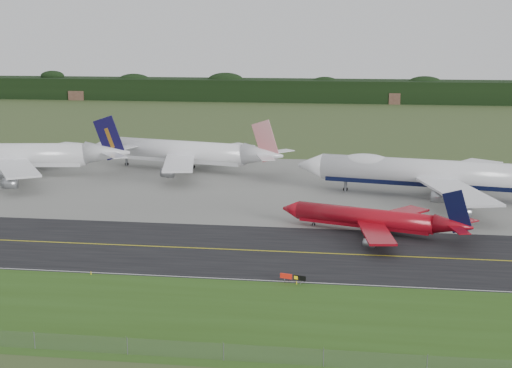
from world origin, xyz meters
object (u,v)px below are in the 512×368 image
at_px(jet_ba_747, 434,173).
at_px(jet_star_tail, 185,152).
at_px(taxiway_sign, 293,277).
at_px(jet_red_737, 374,219).
at_px(jet_navy_gold, 15,156).

height_order(jet_ba_747, jet_star_tail, jet_ba_747).
bearing_deg(jet_star_tail, taxiway_sign, -66.68).
relative_size(jet_ba_747, taxiway_sign, 16.38).
bearing_deg(jet_red_737, taxiway_sign, -113.82).
bearing_deg(jet_navy_gold, jet_star_tail, 16.17).
relative_size(jet_red_737, jet_star_tail, 0.64).
distance_m(jet_ba_747, jet_red_737, 36.22).
xyz_separation_m(jet_red_737, taxiway_sign, (-13.39, -30.32, -1.86)).
bearing_deg(jet_star_tail, jet_red_737, -48.40).
distance_m(jet_red_737, taxiway_sign, 33.20).
height_order(jet_navy_gold, jet_star_tail, jet_navy_gold).
relative_size(jet_red_737, taxiway_sign, 9.04).
bearing_deg(taxiway_sign, jet_navy_gold, 137.70).
relative_size(jet_navy_gold, jet_star_tail, 1.09).
bearing_deg(jet_navy_gold, jet_ba_747, -6.17).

